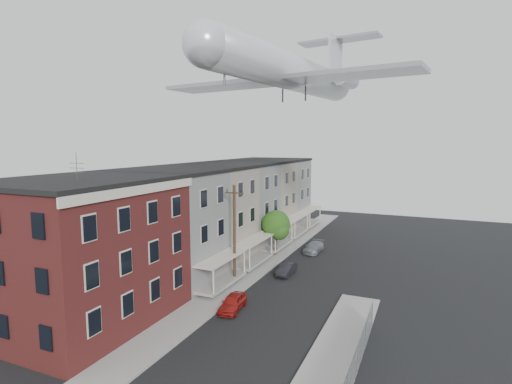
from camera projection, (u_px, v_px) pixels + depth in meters
The scene contains 15 objects.
sidewalk_left at pixel (261, 265), 41.65m from camera, with size 3.00×62.00×0.12m, color gray.
curb_left at pixel (274, 266), 41.08m from camera, with size 0.15×62.00×0.14m, color gray.
curb_right at pixel (295, 379), 21.49m from camera, with size 0.15×26.00×0.14m, color gray.
corner_building at pixel (83, 250), 28.13m from camera, with size 10.31×12.30×12.15m.
row_house_a at pixel (165, 225), 36.76m from camera, with size 11.98×7.00×10.30m.
row_house_b at pixel (205, 213), 43.13m from camera, with size 11.98×7.00×10.30m.
row_house_c at pixel (234, 204), 49.50m from camera, with size 11.98×7.00×10.30m.
row_house_d at pixel (256, 197), 55.87m from camera, with size 11.98×7.00×10.30m.
row_house_e at pixel (274, 192), 62.24m from camera, with size 11.98×7.00×10.30m.
utility_pole at pixel (234, 233), 35.67m from camera, with size 1.80×0.26×9.00m.
street_tree at pixel (277, 226), 44.72m from camera, with size 3.22×3.20×5.20m.
car_near at pixel (233, 302), 30.42m from camera, with size 1.42×3.53×1.20m, color maroon.
car_mid at pixel (286, 269), 38.62m from camera, with size 1.16×3.34×1.10m, color black.
car_far at pixel (314, 247), 46.53m from camera, with size 1.64×4.03×1.17m, color slate.
airplane at pixel (292, 72), 36.77m from camera, with size 24.20×27.64×7.95m.
Camera 1 is at (10.11, -13.27, 12.73)m, focal length 28.00 mm.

